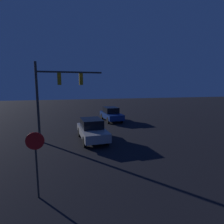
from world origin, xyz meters
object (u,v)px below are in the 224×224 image
(car_near, at_px, (92,129))
(traffic_signal_mast, at_px, (55,89))
(car_far, at_px, (111,114))
(stop_sign, at_px, (36,153))

(car_near, bearing_deg, traffic_signal_mast, -16.93)
(car_far, bearing_deg, car_near, 61.37)
(car_near, relative_size, car_far, 1.00)
(car_near, bearing_deg, car_far, -118.69)
(car_near, relative_size, stop_sign, 1.76)
(car_far, height_order, traffic_signal_mast, traffic_signal_mast)
(traffic_signal_mast, bearing_deg, stop_sign, -93.26)
(car_near, height_order, stop_sign, stop_sign)
(stop_sign, bearing_deg, car_near, 65.18)
(traffic_signal_mast, xyz_separation_m, stop_sign, (-0.41, -7.28, -2.23))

